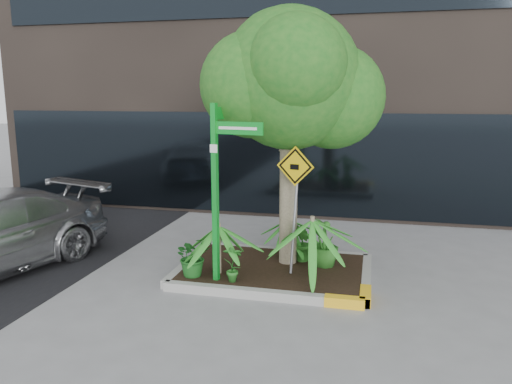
# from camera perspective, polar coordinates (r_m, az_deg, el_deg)

# --- Properties ---
(ground) EXTENTS (80.00, 80.00, 0.00)m
(ground) POSITION_cam_1_polar(r_m,az_deg,el_deg) (8.73, 0.37, -9.99)
(ground) COLOR gray
(ground) RESTS_ON ground
(planter) EXTENTS (3.35, 2.36, 0.15)m
(planter) POSITION_cam_1_polar(r_m,az_deg,el_deg) (8.90, 2.24, -8.88)
(planter) COLOR #9E9E99
(planter) RESTS_ON ground
(tree) EXTENTS (3.10, 2.75, 4.65)m
(tree) POSITION_cam_1_polar(r_m,az_deg,el_deg) (8.70, 3.91, 12.73)
(tree) COLOR gray
(tree) RESTS_ON ground
(palm_front) EXTENTS (1.17, 1.17, 1.30)m
(palm_front) POSITION_cam_1_polar(r_m,az_deg,el_deg) (8.21, 6.46, -3.22)
(palm_front) COLOR gray
(palm_front) RESTS_ON ground
(palm_left) EXTENTS (0.99, 0.99, 1.10)m
(palm_left) POSITION_cam_1_polar(r_m,az_deg,el_deg) (8.39, -4.28, -3.93)
(palm_left) COLOR gray
(palm_left) RESTS_ON ground
(palm_back) EXTENTS (0.83, 0.83, 0.92)m
(palm_back) POSITION_cam_1_polar(r_m,az_deg,el_deg) (9.33, 3.75, -3.23)
(palm_back) COLOR gray
(palm_back) RESTS_ON ground
(shrub_a) EXTENTS (0.87, 0.87, 0.69)m
(shrub_a) POSITION_cam_1_polar(r_m,az_deg,el_deg) (8.46, -7.19, -7.25)
(shrub_a) COLOR #19581B
(shrub_a) RESTS_ON planter
(shrub_b) EXTENTS (0.60, 0.60, 0.86)m
(shrub_b) POSITION_cam_1_polar(r_m,az_deg,el_deg) (8.92, 7.90, -5.72)
(shrub_b) COLOR #296E21
(shrub_b) RESTS_ON planter
(shrub_c) EXTENTS (0.33, 0.33, 0.62)m
(shrub_c) POSITION_cam_1_polar(r_m,az_deg,el_deg) (8.14, -2.64, -8.14)
(shrub_c) COLOR #246C21
(shrub_c) RESTS_ON planter
(shrub_d) EXTENTS (0.52, 0.52, 0.71)m
(shrub_d) POSITION_cam_1_polar(r_m,az_deg,el_deg) (9.10, 5.40, -5.78)
(shrub_d) COLOR #23611C
(shrub_d) RESTS_ON planter
(street_sign_post) EXTENTS (0.88, 0.99, 3.01)m
(street_sign_post) POSITION_cam_1_polar(r_m,az_deg,el_deg) (7.93, -4.14, 1.79)
(street_sign_post) COLOR #0D9727
(street_sign_post) RESTS_ON ground
(cattle_sign) EXTENTS (0.65, 0.32, 2.16)m
(cattle_sign) POSITION_cam_1_polar(r_m,az_deg,el_deg) (8.31, 4.48, 0.45)
(cattle_sign) COLOR slate
(cattle_sign) RESTS_ON ground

